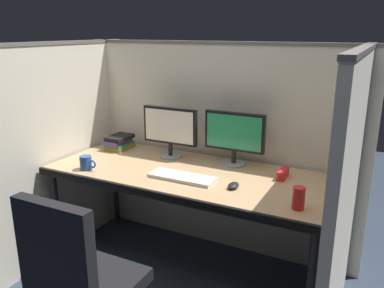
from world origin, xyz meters
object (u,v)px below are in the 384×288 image
Objects in this scene: keyboard_main at (182,177)px; computer_mouse at (233,186)px; monitor_right at (234,135)px; soda_can at (299,198)px; book_stack at (119,142)px; red_stapler at (283,174)px; desk at (188,179)px; monitor_left at (170,129)px; coffee_mug at (86,163)px.

computer_mouse is at bearing 0.58° from keyboard_main.
monitor_right is 0.47m from computer_mouse.
keyboard_main is at bearing 172.06° from soda_can.
book_stack reaches higher than red_stapler.
soda_can is (0.77, -0.23, 0.11)m from desk.
monitor_left reaches higher than coffee_mug.
monitor_right is 4.48× the size of computer_mouse.
soda_can reaches higher than computer_mouse.
monitor_left is at bearing 176.75° from red_stapler.
soda_can is 0.45m from red_stapler.
computer_mouse is at bearing -17.55° from book_stack.
desk is 19.79× the size of computer_mouse.
monitor_left is 1.00× the size of monitor_right.
monitor_right is at bearing 165.35° from red_stapler.
coffee_mug reaches higher than keyboard_main.
keyboard_main is 3.52× the size of soda_can.
monitor_left is 0.75m from computer_mouse.
monitor_left is at bearing 53.34° from coffee_mug.
monitor_left reaches higher than red_stapler.
monitor_right is 3.52× the size of soda_can.
monitor_left is 0.88m from red_stapler.
desk is 4.42× the size of monitor_right.
keyboard_main is 1.90× the size of book_stack.
soda_can is 0.97× the size of coffee_mug.
keyboard_main is (-0.19, -0.40, -0.20)m from monitor_right.
computer_mouse is 0.42m from soda_can.
monitor_left reaches higher than soda_can.
red_stapler is (-0.19, 0.41, -0.03)m from soda_can.
keyboard_main is (0.02, -0.12, 0.06)m from desk.
monitor_right reaches higher than coffee_mug.
book_stack is (-0.95, -0.05, -0.16)m from monitor_right.
coffee_mug is (-0.37, -0.50, -0.17)m from monitor_left.
monitor_left is 0.50m from book_stack.
soda_can is 0.81× the size of red_stapler.
monitor_left is (-0.27, 0.23, 0.27)m from desk.
keyboard_main is at bearing -50.72° from monitor_left.
red_stapler is at bearing -14.65° from monitor_right.
desk is 4.42× the size of monitor_left.
monitor_left and monitor_right have the same top height.
keyboard_main is 0.76m from soda_can.
book_stack is at bearing 162.50° from desk.
keyboard_main is at bearing -115.29° from monitor_right.
monitor_right reaches higher than soda_can.
book_stack reaches higher than coffee_mug.
red_stapler reaches higher than desk.
desk is at bearing 163.75° from soda_can.
coffee_mug is (-0.66, -0.14, 0.04)m from keyboard_main.
book_stack is at bearing 178.01° from red_stapler.
monitor_left reaches higher than keyboard_main.
desk is at bearing -17.50° from book_stack.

